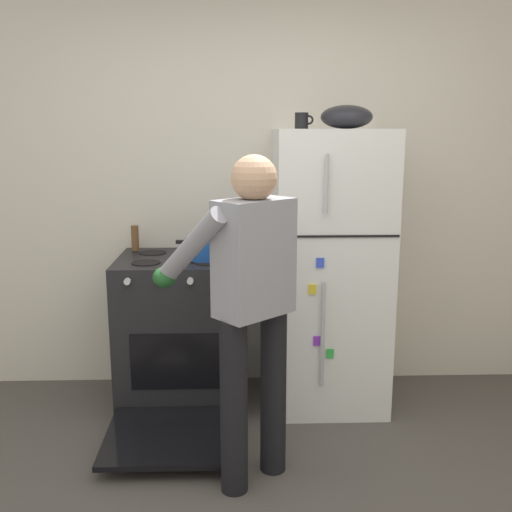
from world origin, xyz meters
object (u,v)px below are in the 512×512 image
(refrigerator, at_px, (329,270))
(mixing_bowl, at_px, (347,117))
(person_cook, at_px, (248,292))
(red_pot, at_px, (205,249))
(coffee_mug, at_px, (302,121))
(pepper_mill, at_px, (135,238))
(stove_range, at_px, (181,333))

(refrigerator, distance_m, mixing_bowl, 0.93)
(person_cook, distance_m, red_pot, 0.85)
(red_pot, height_order, coffee_mug, coffee_mug)
(refrigerator, xyz_separation_m, pepper_mill, (-1.22, 0.20, 0.17))
(refrigerator, distance_m, red_pot, 0.78)
(refrigerator, distance_m, stove_range, 1.00)
(person_cook, xyz_separation_m, red_pot, (-0.24, 0.81, 0.05))
(coffee_mug, bearing_deg, pepper_mill, 171.83)
(red_pot, relative_size, mixing_bowl, 1.14)
(stove_range, bearing_deg, red_pot, -11.24)
(stove_range, height_order, coffee_mug, coffee_mug)
(stove_range, distance_m, coffee_mug, 1.50)
(stove_range, height_order, red_pot, red_pot)
(coffee_mug, relative_size, mixing_bowl, 0.37)
(person_cook, distance_m, pepper_mill, 1.28)
(refrigerator, height_order, coffee_mug, coffee_mug)
(person_cook, bearing_deg, mixing_bowl, 55.30)
(coffee_mug, bearing_deg, stove_range, -174.77)
(pepper_mill, bearing_deg, red_pot, -28.52)
(pepper_mill, bearing_deg, refrigerator, -9.31)
(coffee_mug, distance_m, mixing_bowl, 0.26)
(stove_range, xyz_separation_m, person_cook, (0.40, -0.84, 0.50))
(refrigerator, relative_size, stove_range, 1.38)
(person_cook, height_order, pepper_mill, person_cook)
(coffee_mug, bearing_deg, red_pot, -170.29)
(mixing_bowl, bearing_deg, pepper_mill, 171.27)
(pepper_mill, bearing_deg, mixing_bowl, -8.73)
(stove_range, bearing_deg, refrigerator, 1.11)
(pepper_mill, xyz_separation_m, mixing_bowl, (1.30, -0.20, 0.75))
(stove_range, bearing_deg, coffee_mug, 5.23)
(stove_range, distance_m, person_cook, 1.06)
(stove_range, bearing_deg, mixing_bowl, 1.04)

